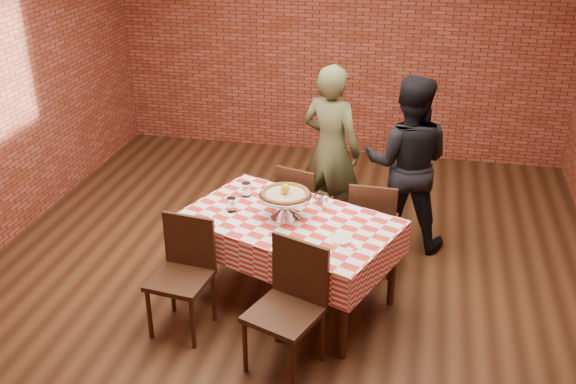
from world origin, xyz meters
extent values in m
plane|color=black|center=(0.00, 0.00, 0.00)|extent=(6.00, 6.00, 0.00)
plane|color=maroon|center=(0.00, 3.00, 1.45)|extent=(5.50, 0.00, 5.50)
cube|color=#352112|center=(0.10, -0.36, 0.38)|extent=(1.86, 1.49, 0.75)
cylinder|color=beige|center=(0.06, -0.33, 0.95)|extent=(0.44, 0.44, 0.03)
ellipsoid|color=yellow|center=(0.06, -0.33, 1.00)|extent=(0.08, 0.08, 0.09)
cylinder|color=white|center=(-0.39, -0.33, 0.82)|extent=(0.10, 0.10, 0.12)
cylinder|color=white|center=(-0.34, -0.04, 0.82)|extent=(0.10, 0.10, 0.12)
cylinder|color=white|center=(0.54, -0.61, 0.76)|extent=(0.22, 0.22, 0.01)
cube|color=white|center=(0.62, -0.73, 0.76)|extent=(0.06, 0.05, 0.00)
cube|color=white|center=(0.68, -0.70, 0.76)|extent=(0.06, 0.05, 0.00)
cube|color=silver|center=(0.30, -0.11, 0.82)|extent=(0.11, 0.10, 0.12)
imported|color=#4D512E|center=(0.22, 0.96, 0.83)|extent=(0.71, 0.59, 1.67)
imported|color=black|center=(0.95, 0.79, 0.83)|extent=(0.82, 0.65, 1.65)
camera|label=1|loc=(1.05, -4.83, 3.19)|focal=40.99mm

